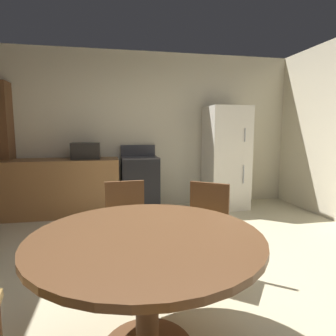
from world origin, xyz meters
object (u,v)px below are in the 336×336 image
(oven_range, at_px, (140,183))
(dining_table, at_px, (147,258))
(refrigerator, at_px, (226,158))
(chair_north, at_px, (126,221))
(microwave, at_px, (86,151))
(chair_northeast, at_px, (205,224))

(oven_range, height_order, dining_table, oven_range)
(refrigerator, distance_m, chair_north, 2.77)
(microwave, distance_m, dining_table, 3.22)
(microwave, bearing_deg, oven_range, 0.24)
(refrigerator, distance_m, dining_table, 3.57)
(microwave, height_order, chair_northeast, microwave)
(oven_range, height_order, chair_northeast, oven_range)
(refrigerator, xyz_separation_m, dining_table, (-1.77, -3.09, -0.27))
(dining_table, bearing_deg, oven_range, 85.08)
(refrigerator, distance_m, microwave, 2.37)
(oven_range, xyz_separation_m, chair_north, (-0.33, -2.09, 0.03))
(oven_range, relative_size, dining_table, 0.81)
(chair_north, bearing_deg, refrigerator, 134.40)
(microwave, xyz_separation_m, chair_north, (0.52, -2.08, -0.53))
(oven_range, xyz_separation_m, microwave, (-0.86, -0.00, 0.56))
(refrigerator, relative_size, chair_north, 2.02)
(oven_range, distance_m, dining_table, 3.16)
(refrigerator, bearing_deg, chair_northeast, -116.67)
(oven_range, distance_m, chair_north, 2.11)
(dining_table, relative_size, chair_north, 1.56)
(refrigerator, relative_size, chair_northeast, 2.02)
(oven_range, bearing_deg, chair_north, -99.11)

